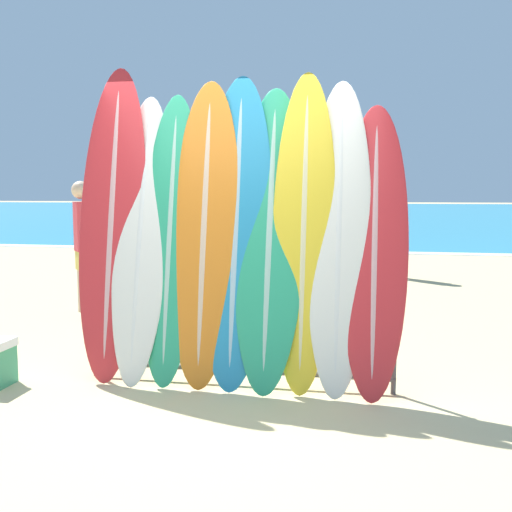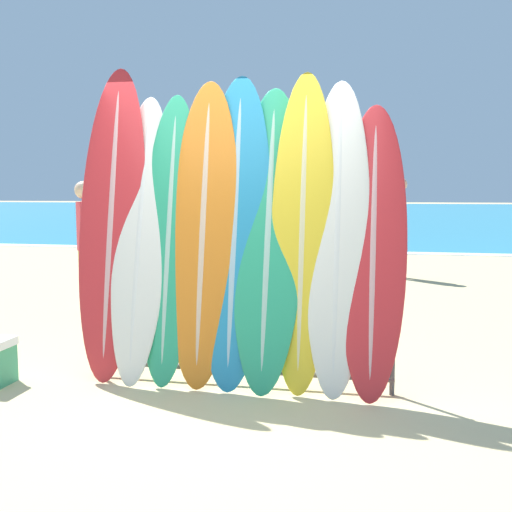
{
  "view_description": "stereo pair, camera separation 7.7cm",
  "coord_description": "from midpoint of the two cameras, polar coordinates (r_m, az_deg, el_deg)",
  "views": [
    {
      "loc": [
        1.12,
        -4.35,
        1.58
      ],
      "look_at": [
        0.07,
        1.09,
        0.97
      ],
      "focal_mm": 42.0,
      "sensor_mm": 36.0,
      "label": 1
    },
    {
      "loc": [
        1.19,
        -4.33,
        1.58
      ],
      "look_at": [
        0.07,
        1.09,
        0.97
      ],
      "focal_mm": 42.0,
      "sensor_mm": 36.0,
      "label": 2
    }
  ],
  "objects": [
    {
      "name": "ocean_water",
      "position": [
        44.85,
        10.28,
        4.12
      ],
      "size": [
        120.0,
        60.0,
        0.01
      ],
      "color": "teal",
      "rests_on": "ground_plane"
    },
    {
      "name": "surfboard_rack",
      "position": [
        4.87,
        -1.47,
        -6.4
      ],
      "size": [
        2.53,
        0.04,
        0.95
      ],
      "color": "#47474C",
      "rests_on": "ground_plane"
    },
    {
      "name": "person_far_right",
      "position": [
        8.0,
        -15.7,
        1.35
      ],
      "size": [
        0.28,
        0.29,
        1.7
      ],
      "rotation": [
        0.0,
        0.0,
        5.41
      ],
      "color": "beige",
      "rests_on": "ground_plane"
    },
    {
      "name": "person_mid_beach",
      "position": [
        7.83,
        5.19,
        1.65
      ],
      "size": [
        0.23,
        0.29,
        1.75
      ],
      "rotation": [
        0.0,
        0.0,
        4.92
      ],
      "color": "beige",
      "rests_on": "ground_plane"
    },
    {
      "name": "surfboard_slot_1",
      "position": [
        5.04,
        -10.52,
        1.75
      ],
      "size": [
        0.49,
        0.66,
        2.38
      ],
      "color": "silver",
      "rests_on": "ground_plane"
    },
    {
      "name": "surfboard_slot_5",
      "position": [
        4.75,
        1.66,
        1.84
      ],
      "size": [
        0.57,
        0.68,
        2.43
      ],
      "color": "#289E70",
      "rests_on": "ground_plane"
    },
    {
      "name": "ground_plane",
      "position": [
        4.76,
        -3.05,
        -13.13
      ],
      "size": [
        160.0,
        160.0,
        0.0
      ],
      "primitive_type": "plane",
      "color": "tan"
    },
    {
      "name": "surfboard_slot_8",
      "position": [
        4.67,
        11.55,
        0.62
      ],
      "size": [
        0.51,
        0.62,
        2.26
      ],
      "color": "red",
      "rests_on": "ground_plane"
    },
    {
      "name": "surfboard_slot_0",
      "position": [
        5.16,
        -13.15,
        3.13
      ],
      "size": [
        0.58,
        0.56,
        2.62
      ],
      "color": "red",
      "rests_on": "ground_plane"
    },
    {
      "name": "surfboard_slot_4",
      "position": [
        4.81,
        -1.58,
        2.49
      ],
      "size": [
        0.58,
        0.6,
        2.53
      ],
      "color": "teal",
      "rests_on": "ground_plane"
    },
    {
      "name": "surfboard_slot_6",
      "position": [
        4.7,
        4.91,
        2.37
      ],
      "size": [
        0.5,
        0.5,
        2.52
      ],
      "color": "yellow",
      "rests_on": "ground_plane"
    },
    {
      "name": "surfboard_slot_2",
      "position": [
        4.95,
        -7.8,
        1.72
      ],
      "size": [
        0.49,
        0.55,
        2.38
      ],
      "color": "#289E70",
      "rests_on": "ground_plane"
    },
    {
      "name": "person_far_left",
      "position": [
        8.79,
        -8.48,
        1.34
      ],
      "size": [
        0.21,
        0.26,
        1.53
      ],
      "rotation": [
        0.0,
        0.0,
        1.52
      ],
      "color": "beige",
      "rests_on": "ground_plane"
    },
    {
      "name": "surfboard_slot_7",
      "position": [
        4.68,
        8.23,
        1.89
      ],
      "size": [
        0.5,
        0.6,
        2.46
      ],
      "color": "silver",
      "rests_on": "ground_plane"
    },
    {
      "name": "person_near_water",
      "position": [
        11.12,
        13.69,
        3.02
      ],
      "size": [
        0.24,
        0.31,
        1.81
      ],
      "rotation": [
        0.0,
        0.0,
        4.7
      ],
      "color": "tan",
      "rests_on": "ground_plane"
    },
    {
      "name": "surfboard_slot_3",
      "position": [
        4.86,
        -4.56,
        2.28
      ],
      "size": [
        0.57,
        0.56,
        2.49
      ],
      "color": "orange",
      "rests_on": "ground_plane"
    }
  ]
}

